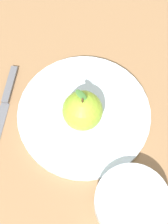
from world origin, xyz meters
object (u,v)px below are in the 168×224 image
object	(u,v)px
side_bowl	(132,202)
dinner_plate	(84,114)
apple	(83,111)
knife	(4,106)

from	to	relation	value
side_bowl	dinner_plate	bearing A→B (deg)	11.38
dinner_plate	side_bowl	bearing A→B (deg)	-168.62
dinner_plate	apple	world-z (taller)	apple
apple	side_bowl	xyz separation A→B (m)	(-0.18, -0.04, -0.03)
apple	knife	xyz separation A→B (m)	(0.07, 0.15, -0.05)
dinner_plate	apple	xyz separation A→B (m)	(-0.01, 0.01, 0.05)
dinner_plate	apple	bearing A→B (deg)	153.72
side_bowl	knife	bearing A→B (deg)	37.70
apple	dinner_plate	bearing A→B (deg)	-26.28
dinner_plate	apple	size ratio (longest dim) A/B	3.01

